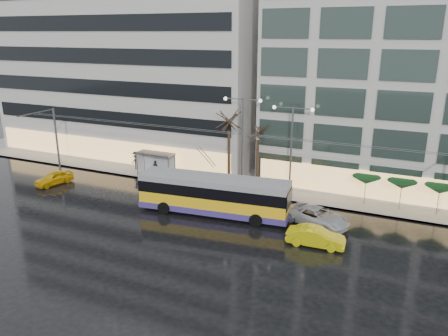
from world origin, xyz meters
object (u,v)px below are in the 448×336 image
Objects in this scene: trolleybus at (214,196)px; street_lamp_near at (242,130)px; taxi_a at (54,178)px; bus_shelter at (154,158)px.

trolleybus is 1.48× the size of street_lamp_near.
street_lamp_near reaches higher than trolleybus.
street_lamp_near is at bearing 35.64° from taxi_a.
street_lamp_near is (10.38, 0.11, 4.03)m from bus_shelter.
bus_shelter is (-10.66, 7.04, 0.31)m from trolleybus.
taxi_a is at bearing -138.92° from bus_shelter.
street_lamp_near reaches higher than bus_shelter.
bus_shelter is at bearing 146.55° from trolleybus.
trolleybus reaches higher than taxi_a.
trolleybus is 3.18× the size of bus_shelter.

